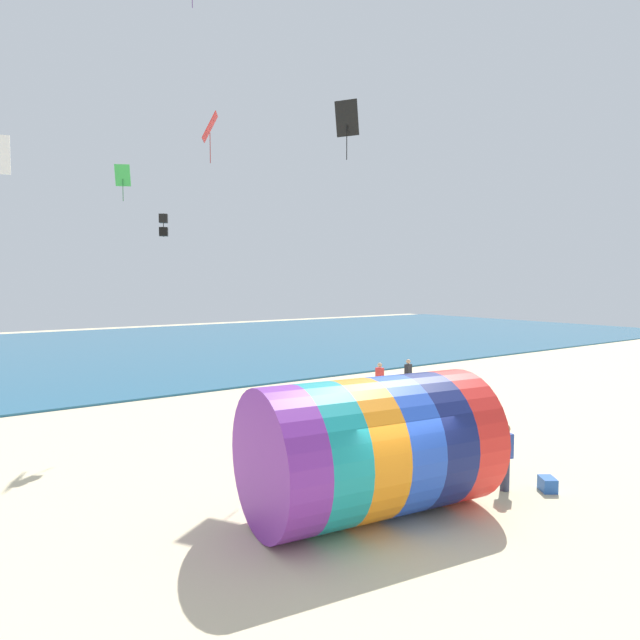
% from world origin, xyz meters
% --- Properties ---
extents(ground_plane, '(120.00, 120.00, 0.00)m').
position_xyz_m(ground_plane, '(0.00, 0.00, 0.00)').
color(ground_plane, beige).
extents(sea, '(120.00, 40.00, 0.10)m').
position_xyz_m(sea, '(0.00, 36.63, 0.05)').
color(sea, '#236084').
rests_on(sea, ground).
extents(giant_inflatable_tube, '(6.02, 3.97, 3.24)m').
position_xyz_m(giant_inflatable_tube, '(0.16, 0.69, 1.62)').
color(giant_inflatable_tube, purple).
rests_on(giant_inflatable_tube, ground).
extents(kite_handler, '(0.41, 0.33, 1.76)m').
position_xyz_m(kite_handler, '(4.05, -0.15, 0.90)').
color(kite_handler, '#383D56').
rests_on(kite_handler, ground).
extents(kite_black_box, '(0.41, 0.41, 0.87)m').
position_xyz_m(kite_black_box, '(-0.66, 11.53, 7.55)').
color(kite_black_box, black).
extents(kite_green_diamond, '(0.74, 0.58, 1.64)m').
position_xyz_m(kite_green_diamond, '(-0.31, 17.48, 10.26)').
color(kite_green_diamond, green).
extents(kite_red_diamond, '(0.98, 1.07, 2.10)m').
position_xyz_m(kite_red_diamond, '(2.30, 13.76, 12.02)').
color(kite_red_diamond, red).
extents(kite_black_diamond, '(0.70, 0.89, 2.11)m').
position_xyz_m(kite_black_diamond, '(4.78, 7.48, 11.37)').
color(kite_black_diamond, black).
extents(bystander_near_water, '(0.40, 0.29, 1.68)m').
position_xyz_m(bystander_near_water, '(11.18, 10.67, 0.86)').
color(bystander_near_water, black).
rests_on(bystander_near_water, ground).
extents(bystander_mid_beach, '(0.28, 0.39, 1.64)m').
position_xyz_m(bystander_mid_beach, '(9.41, 10.76, 0.84)').
color(bystander_mid_beach, '#383D56').
rests_on(bystander_mid_beach, ground).
extents(cooler_box, '(0.60, 0.63, 0.36)m').
position_xyz_m(cooler_box, '(4.91, -0.84, 0.18)').
color(cooler_box, '#2659B2').
rests_on(cooler_box, ground).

